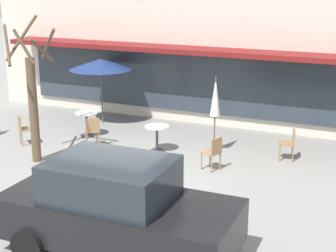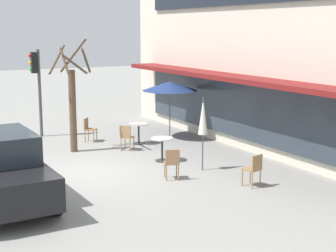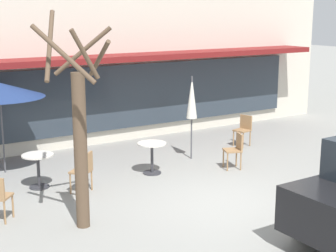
{
  "view_description": "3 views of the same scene",
  "coord_description": "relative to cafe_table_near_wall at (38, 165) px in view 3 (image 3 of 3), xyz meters",
  "views": [
    {
      "loc": [
        5.7,
        -9.84,
        4.81
      ],
      "look_at": [
        0.18,
        2.42,
        0.9
      ],
      "focal_mm": 55.0,
      "sensor_mm": 36.0,
      "label": 1
    },
    {
      "loc": [
        13.76,
        -4.87,
        4.18
      ],
      "look_at": [
        -0.32,
        2.95,
        1.12
      ],
      "focal_mm": 55.0,
      "sensor_mm": 36.0,
      "label": 2
    },
    {
      "loc": [
        -6.27,
        -7.54,
        3.83
      ],
      "look_at": [
        0.48,
        3.25,
        0.98
      ],
      "focal_mm": 55.0,
      "sensor_mm": 36.0,
      "label": 3
    }
  ],
  "objects": [
    {
      "name": "street_tree",
      "position": [
        -0.01,
        -2.48,
        1.23
      ],
      "size": [
        1.54,
        1.55,
        3.86
      ],
      "color": "brown",
      "rests_on": "ground"
    },
    {
      "name": "patio_umbrella_cream_folded",
      "position": [
        4.17,
        0.1,
        1.11
      ],
      "size": [
        0.28,
        0.28,
        2.2
      ],
      "color": "#4C4C51",
      "rests_on": "ground"
    },
    {
      "name": "cafe_chair_3",
      "position": [
        6.21,
        0.4,
        0.01
      ],
      "size": [
        0.48,
        0.48,
        0.89
      ],
      "color": "#9E754C",
      "rests_on": "ground"
    },
    {
      "name": "cafe_table_near_wall",
      "position": [
        0.0,
        0.0,
        0.0
      ],
      "size": [
        0.7,
        0.7,
        0.76
      ],
      "color": "#333338",
      "rests_on": "ground"
    },
    {
      "name": "cafe_table_streetside",
      "position": [
        2.64,
        -0.45,
        0.0
      ],
      "size": [
        0.7,
        0.7,
        0.76
      ],
      "color": "#333338",
      "rests_on": "ground"
    },
    {
      "name": "cafe_chair_2",
      "position": [
        4.59,
        -1.19,
        0.01
      ],
      "size": [
        0.52,
        0.52,
        0.89
      ],
      "color": "#9E754C",
      "rests_on": "ground"
    },
    {
      "name": "ground_plane",
      "position": [
        2.94,
        -3.18,
        -0.52
      ],
      "size": [
        80.0,
        80.0,
        0.0
      ],
      "primitive_type": "plane",
      "color": "gray"
    },
    {
      "name": "building_facade",
      "position": [
        2.94,
        6.79,
        3.32
      ],
      "size": [
        16.97,
        9.1,
        7.66
      ],
      "color": "beige",
      "rests_on": "ground"
    },
    {
      "name": "cafe_chair_1",
      "position": [
        0.73,
        -0.83,
        0.01
      ],
      "size": [
        0.56,
        0.56,
        0.89
      ],
      "color": "#9E754C",
      "rests_on": "ground"
    }
  ]
}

